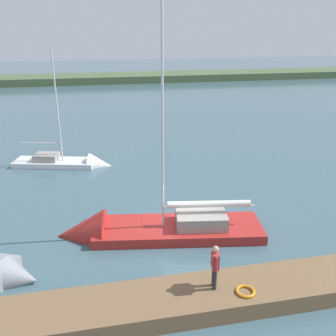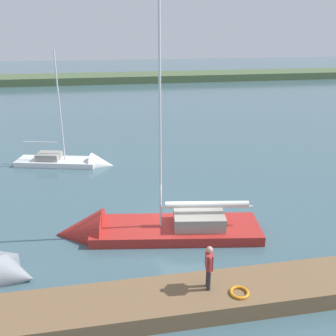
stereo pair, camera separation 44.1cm
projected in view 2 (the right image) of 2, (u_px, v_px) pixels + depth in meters
ground_plane at (185, 227)px, 17.85m from camera, size 200.00×200.00×0.00m
far_shoreline at (120, 81)px, 66.15m from camera, size 180.00×8.00×2.40m
dock_pier at (219, 295)px, 12.84m from camera, size 25.47×2.05×0.65m
life_ring_buoy at (239, 292)px, 12.43m from camera, size 0.66×0.66×0.10m
sailboat_near_dock at (73, 164)px, 25.97m from camera, size 6.95×3.33×8.50m
sailboat_outer_mooring at (139, 232)px, 17.20m from camera, size 9.60×3.78×11.78m
person_on_dock at (209, 265)px, 12.40m from camera, size 0.28×0.62×1.62m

